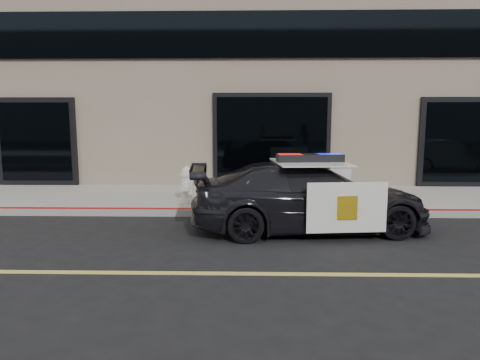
{
  "coord_description": "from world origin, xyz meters",
  "views": [
    {
      "loc": [
        -1.64,
        -5.67,
        2.14
      ],
      "look_at": [
        -1.82,
        2.2,
        1.0
      ],
      "focal_mm": 32.0,
      "sensor_mm": 36.0,
      "label": 1
    }
  ],
  "objects": [
    {
      "name": "ground",
      "position": [
        0.0,
        0.0,
        0.0
      ],
      "size": [
        120.0,
        120.0,
        0.0
      ],
      "primitive_type": "plane",
      "color": "black",
      "rests_on": "ground"
    },
    {
      "name": "sidewalk_n",
      "position": [
        0.0,
        5.25,
        0.07
      ],
      "size": [
        60.0,
        3.5,
        0.15
      ],
      "primitive_type": "cube",
      "color": "gray",
      "rests_on": "ground"
    },
    {
      "name": "building_n",
      "position": [
        0.0,
        10.5,
        6.0
      ],
      "size": [
        60.0,
        7.0,
        12.0
      ],
      "primitive_type": "cube",
      "color": "#756856",
      "rests_on": "ground"
    },
    {
      "name": "police_car",
      "position": [
        -0.5,
        2.39,
        0.66
      ],
      "size": [
        2.7,
        4.86,
        1.48
      ],
      "color": "black",
      "rests_on": "ground"
    },
    {
      "name": "fire_hydrant",
      "position": [
        -3.14,
        4.34,
        0.56
      ],
      "size": [
        0.4,
        0.55,
        0.88
      ],
      "color": "silver",
      "rests_on": "sidewalk_n"
    }
  ]
}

